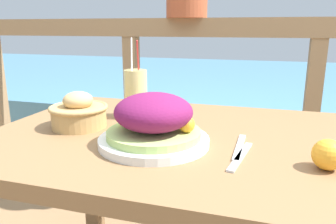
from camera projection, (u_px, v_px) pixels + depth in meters
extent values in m
cube|color=olive|center=(172.00, 140.00, 0.91)|extent=(1.01, 0.74, 0.04)
cube|color=olive|center=(93.00, 188.00, 1.42)|extent=(0.06, 0.06, 0.70)
cube|color=olive|center=(314.00, 222.00, 1.17)|extent=(0.06, 0.06, 0.70)
cube|color=#937551|center=(218.00, 27.00, 1.57)|extent=(2.80, 0.08, 0.09)
cube|color=#937551|center=(1.00, 114.00, 2.09)|extent=(0.07, 0.07, 0.98)
cube|color=#937551|center=(133.00, 126.00, 1.83)|extent=(0.07, 0.07, 0.98)
cube|color=#937551|center=(308.00, 142.00, 1.58)|extent=(0.07, 0.07, 0.98)
cube|color=teal|center=(245.00, 93.00, 4.09)|extent=(12.00, 4.00, 0.44)
cylinder|color=silver|center=(154.00, 141.00, 0.82)|extent=(0.28, 0.28, 0.02)
cylinder|color=#A8C66B|center=(154.00, 134.00, 0.81)|extent=(0.23, 0.23, 0.02)
ellipsoid|color=#72194C|center=(154.00, 112.00, 0.80)|extent=(0.19, 0.19, 0.09)
sphere|color=#F9A328|center=(187.00, 124.00, 0.79)|extent=(0.04, 0.04, 0.04)
sphere|color=#F9A328|center=(126.00, 118.00, 0.84)|extent=(0.04, 0.04, 0.04)
cylinder|color=#DBCC7F|center=(136.00, 94.00, 1.04)|extent=(0.07, 0.07, 0.15)
cylinder|color=red|center=(139.00, 74.00, 1.03)|extent=(0.03, 0.07, 0.21)
cylinder|color=white|center=(132.00, 73.00, 1.03)|extent=(0.02, 0.05, 0.22)
cylinder|color=tan|center=(79.00, 117.00, 0.96)|extent=(0.16, 0.16, 0.06)
torus|color=tan|center=(78.00, 108.00, 0.95)|extent=(0.17, 0.17, 0.01)
ellipsoid|color=tan|center=(78.00, 100.00, 0.94)|extent=(0.09, 0.09, 0.05)
cylinder|color=#A34C2D|center=(187.00, 9.00, 1.59)|extent=(0.20, 0.20, 0.09)
cube|color=silver|center=(241.00, 156.00, 0.74)|extent=(0.04, 0.18, 0.00)
cube|color=silver|center=(239.00, 147.00, 0.79)|extent=(0.02, 0.18, 0.00)
sphere|color=#F9A328|center=(328.00, 155.00, 0.67)|extent=(0.06, 0.06, 0.06)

